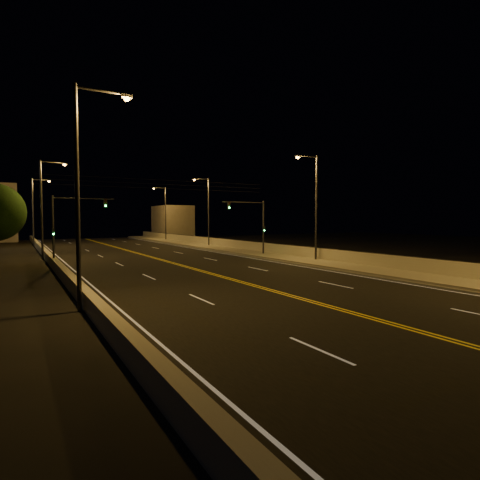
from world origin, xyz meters
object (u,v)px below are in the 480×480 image
traffic_signal_right (255,221)px  streetlight_4 (83,183)px  streetlight_6 (35,208)px  traffic_signal_left (66,222)px  streetlight_1 (314,202)px  streetlight_3 (164,210)px  streetlight_5 (44,203)px  streetlight_2 (207,208)px

traffic_signal_right → streetlight_4: bearing=-138.0°
streetlight_4 → streetlight_6: (0.00, 46.41, 0.00)m
streetlight_4 → traffic_signal_left: (1.15, 17.93, -1.85)m
streetlight_1 → streetlight_3: bearing=90.0°
streetlight_5 → traffic_signal_right: 21.47m
streetlight_1 → streetlight_4: same height
streetlight_5 → streetlight_1: bearing=-35.9°
streetlight_2 → streetlight_5: bearing=-159.6°
streetlight_2 → streetlight_6: same height
streetlight_2 → streetlight_6: 24.97m
streetlight_1 → streetlight_5: bearing=144.1°
streetlight_4 → streetlight_6: same height
streetlight_3 → streetlight_4: 56.62m
streetlight_2 → traffic_signal_left: size_ratio=1.64×
traffic_signal_right → streetlight_2: bearing=84.4°
streetlight_1 → traffic_signal_left: (-20.33, 7.77, -1.85)m
streetlight_2 → traffic_signal_right: (-1.55, -15.75, -1.85)m
streetlight_3 → traffic_signal_right: 34.54m
streetlight_5 → streetlight_4: bearing=-90.0°
streetlight_3 → traffic_signal_right: bearing=-92.6°
streetlight_1 → streetlight_3: same height
streetlight_2 → traffic_signal_left: streetlight_2 is taller
streetlight_6 → traffic_signal_left: bearing=-87.7°
streetlight_2 → streetlight_3: size_ratio=1.00×
streetlight_4 → traffic_signal_right: size_ratio=1.64×
streetlight_1 → streetlight_4: bearing=-154.7°
streetlight_4 → traffic_signal_left: bearing=86.3°
traffic_signal_left → traffic_signal_right: bearing=0.0°
streetlight_3 → streetlight_6: same height
streetlight_1 → streetlight_6: bearing=120.7°
streetlight_1 → streetlight_6: size_ratio=1.00×
streetlight_6 → traffic_signal_right: (19.93, -28.48, -1.85)m
streetlight_4 → streetlight_1: bearing=25.3°
streetlight_5 → streetlight_2: bearing=20.4°
traffic_signal_left → streetlight_5: bearing=98.4°
streetlight_5 → traffic_signal_left: bearing=-81.6°
streetlight_2 → traffic_signal_right: 15.93m
streetlight_1 → streetlight_5: (-21.48, 15.53, 0.00)m
traffic_signal_right → streetlight_1: bearing=-78.7°
streetlight_2 → traffic_signal_right: bearing=-95.6°
streetlight_1 → streetlight_3: 42.22m
streetlight_3 → streetlight_5: bearing=-128.8°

